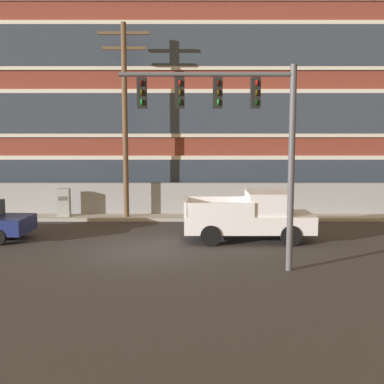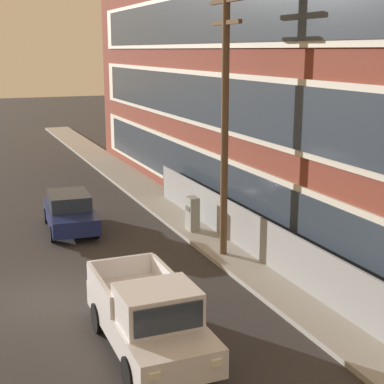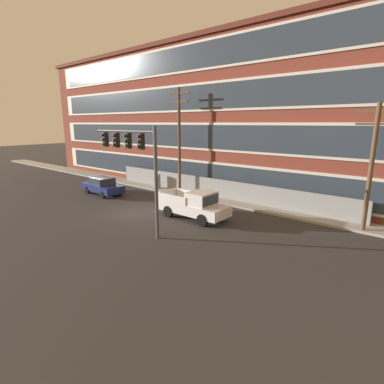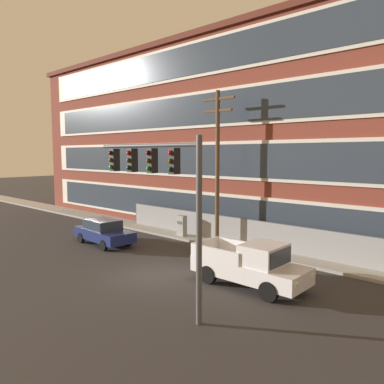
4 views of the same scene
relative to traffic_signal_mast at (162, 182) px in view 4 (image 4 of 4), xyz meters
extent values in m
plane|color=#333030|center=(-3.16, 2.35, -4.71)|extent=(160.00, 160.00, 0.00)
cube|color=#9E9B93|center=(-3.16, 9.39, -4.63)|extent=(80.00, 2.16, 0.16)
cube|color=brown|center=(-3.50, 15.21, 2.11)|extent=(49.20, 9.48, 13.64)
cube|color=beige|center=(-3.50, 10.41, -2.83)|extent=(45.27, 0.10, 2.45)
cube|color=#2D3844|center=(-3.50, 10.35, -2.83)|extent=(43.30, 0.06, 2.05)
cube|color=beige|center=(-3.50, 10.41, 0.58)|extent=(45.27, 0.10, 2.45)
cube|color=#2D3844|center=(-3.50, 10.35, 0.58)|extent=(43.30, 0.06, 2.05)
cube|color=beige|center=(-3.50, 10.41, 3.99)|extent=(45.27, 0.10, 2.45)
cube|color=#2D3844|center=(-3.50, 10.35, 3.99)|extent=(43.30, 0.06, 2.05)
cube|color=beige|center=(-3.50, 10.41, 7.40)|extent=(45.27, 0.10, 2.45)
cube|color=#2D3844|center=(-3.50, 10.35, 7.40)|extent=(43.30, 0.06, 2.05)
cube|color=#57261C|center=(-3.50, 15.21, 9.13)|extent=(49.70, 9.98, 0.40)
cube|color=gray|center=(-1.31, 9.75, -3.83)|extent=(24.29, 0.04, 1.74)
cylinder|color=#4C4C51|center=(-13.45, 9.75, -3.83)|extent=(0.06, 0.06, 1.74)
cylinder|color=#4C4C51|center=(-1.31, 9.75, -2.96)|extent=(24.29, 0.05, 0.05)
cylinder|color=#4C4C51|center=(1.77, 0.00, -1.55)|extent=(0.20, 0.20, 6.32)
cylinder|color=#4C4C51|center=(-0.84, 0.00, 1.31)|extent=(5.22, 0.14, 0.14)
cube|color=black|center=(0.63, 0.00, 0.76)|extent=(0.28, 0.32, 0.90)
cylinder|color=red|center=(0.63, -0.18, 1.04)|extent=(0.04, 0.18, 0.18)
cylinder|color=#503E08|center=(0.63, -0.18, 0.76)|extent=(0.04, 0.18, 0.18)
cylinder|color=#0A4011|center=(0.63, -0.18, 0.48)|extent=(0.04, 0.18, 0.18)
cube|color=black|center=(-0.50, 0.00, 0.76)|extent=(0.28, 0.32, 0.90)
cylinder|color=#4B0807|center=(-0.50, -0.18, 1.04)|extent=(0.04, 0.18, 0.18)
cylinder|color=#503E08|center=(-0.50, -0.18, 0.76)|extent=(0.04, 0.18, 0.18)
cylinder|color=green|center=(-0.50, -0.18, 0.48)|extent=(0.04, 0.18, 0.18)
cube|color=black|center=(-1.64, 0.00, 0.76)|extent=(0.28, 0.32, 0.90)
cylinder|color=red|center=(-1.64, -0.18, 1.04)|extent=(0.04, 0.18, 0.18)
cylinder|color=#503E08|center=(-1.64, -0.18, 0.76)|extent=(0.04, 0.18, 0.18)
cylinder|color=#0A4011|center=(-1.64, -0.18, 0.48)|extent=(0.04, 0.18, 0.18)
cube|color=black|center=(-2.77, 0.00, 0.76)|extent=(0.28, 0.32, 0.90)
cylinder|color=#4B0807|center=(-2.77, -0.18, 1.04)|extent=(0.04, 0.18, 0.18)
cylinder|color=#503E08|center=(-2.77, -0.18, 0.76)|extent=(0.04, 0.18, 0.18)
cylinder|color=green|center=(-2.77, -0.18, 0.48)|extent=(0.04, 0.18, 0.18)
cube|color=silver|center=(0.97, 4.21, -3.96)|extent=(5.07, 2.00, 0.70)
cube|color=silver|center=(1.68, 4.21, -3.17)|extent=(1.52, 1.84, 0.87)
cube|color=#283342|center=(2.46, 4.22, -3.17)|extent=(0.06, 1.64, 0.65)
cube|color=silver|center=(-0.17, 5.16, -3.33)|extent=(2.54, 0.12, 0.56)
cube|color=silver|center=(-0.17, 3.27, -3.33)|extent=(2.54, 0.12, 0.56)
cube|color=silver|center=(-1.53, 4.21, -3.33)|extent=(0.10, 1.92, 0.56)
cylinder|color=black|center=(2.49, 5.14, -4.31)|extent=(0.80, 0.26, 0.80)
cylinder|color=black|center=(2.49, 3.29, -4.31)|extent=(0.80, 0.26, 0.80)
cylinder|color=black|center=(-0.55, 5.14, -4.31)|extent=(0.80, 0.26, 0.80)
cylinder|color=black|center=(-0.55, 3.29, -4.31)|extent=(0.80, 0.26, 0.80)
cube|color=white|center=(3.52, 4.92, -3.85)|extent=(0.06, 0.24, 0.16)
cube|color=white|center=(3.53, 3.51, -3.85)|extent=(0.06, 0.24, 0.16)
cube|color=navy|center=(-10.05, 4.36, -4.07)|extent=(4.61, 2.14, 0.64)
cube|color=#283342|center=(-10.23, 4.37, -3.45)|extent=(2.35, 1.77, 0.60)
cylinder|color=black|center=(-8.60, 5.13, -4.39)|extent=(0.65, 0.24, 0.64)
cylinder|color=black|center=(-8.71, 3.41, -4.39)|extent=(0.65, 0.24, 0.64)
cylinder|color=black|center=(-11.38, 5.31, -4.39)|extent=(0.65, 0.24, 0.64)
cylinder|color=black|center=(-11.49, 3.59, -4.39)|extent=(0.65, 0.24, 0.64)
cylinder|color=brown|center=(-4.52, 8.87, 0.04)|extent=(0.26, 0.26, 9.49)
cube|color=brown|center=(-4.52, 8.87, 4.28)|extent=(2.45, 0.14, 0.14)
cube|color=brown|center=(-4.52, 8.87, 3.58)|extent=(2.08, 0.14, 0.14)
cube|color=#939993|center=(-7.63, 8.93, -3.93)|extent=(0.61, 0.41, 1.55)
cube|color=#515151|center=(-7.63, 8.72, -3.62)|extent=(0.43, 0.02, 0.20)
camera|label=1|loc=(-1.27, -14.66, -0.43)|focal=45.00mm
camera|label=2|loc=(13.87, 0.10, 2.70)|focal=55.00mm
camera|label=3|loc=(13.68, -11.19, 1.78)|focal=28.00mm
camera|label=4|loc=(9.73, -9.08, 1.02)|focal=35.00mm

